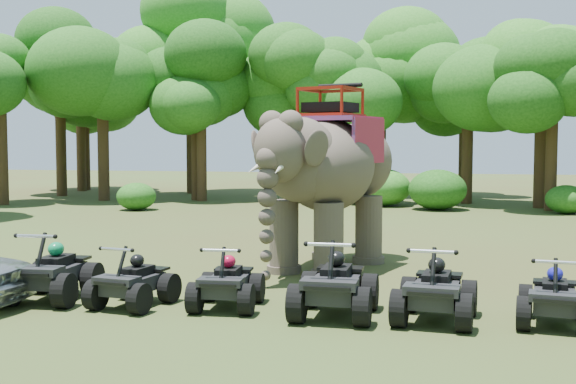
# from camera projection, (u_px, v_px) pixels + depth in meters

# --- Properties ---
(ground) EXTENTS (110.00, 110.00, 0.00)m
(ground) POSITION_uv_depth(u_px,v_px,m) (275.00, 291.00, 14.39)
(ground) COLOR #47381E
(ground) RESTS_ON ground
(elephant) EXTENTS (3.76, 5.62, 4.34)m
(elephant) POSITION_uv_depth(u_px,v_px,m) (328.00, 176.00, 16.93)
(elephant) COLOR #4D4138
(elephant) RESTS_ON ground
(atv_0) EXTENTS (1.38, 1.85, 1.33)m
(atv_0) POSITION_uv_depth(u_px,v_px,m) (52.00, 265.00, 13.52)
(atv_0) COLOR black
(atv_0) RESTS_ON ground
(atv_1) EXTENTS (1.36, 1.71, 1.14)m
(atv_1) POSITION_uv_depth(u_px,v_px,m) (133.00, 275.00, 13.03)
(atv_1) COLOR black
(atv_1) RESTS_ON ground
(atv_2) EXTENTS (1.24, 1.63, 1.15)m
(atv_2) POSITION_uv_depth(u_px,v_px,m) (227.00, 276.00, 12.90)
(atv_2) COLOR black
(atv_2) RESTS_ON ground
(atv_3) EXTENTS (1.35, 1.84, 1.36)m
(atv_3) POSITION_uv_depth(u_px,v_px,m) (335.00, 277.00, 12.27)
(atv_3) COLOR black
(atv_3) RESTS_ON ground
(atv_4) EXTENTS (1.43, 1.85, 1.29)m
(atv_4) POSITION_uv_depth(u_px,v_px,m) (436.00, 283.00, 11.94)
(atv_4) COLOR black
(atv_4) RESTS_ON ground
(atv_5) EXTENTS (1.33, 1.69, 1.15)m
(atv_5) POSITION_uv_depth(u_px,v_px,m) (555.00, 290.00, 11.66)
(atv_5) COLOR black
(atv_5) RESTS_ON ground
(tree_0) EXTENTS (6.47, 6.47, 9.24)m
(tree_0) POSITION_uv_depth(u_px,v_px,m) (381.00, 110.00, 37.93)
(tree_0) COLOR #195114
(tree_0) RESTS_ON ground
(tree_1) EXTENTS (5.66, 5.66, 8.08)m
(tree_1) POSITION_uv_depth(u_px,v_px,m) (468.00, 119.00, 34.52)
(tree_1) COLOR #195114
(tree_1) RESTS_ON ground
(tree_2) EXTENTS (4.69, 4.69, 6.70)m
(tree_2) POSITION_uv_depth(u_px,v_px,m) (552.00, 133.00, 30.91)
(tree_2) COLOR #195114
(tree_2) RESTS_ON ground
(tree_25) EXTENTS (5.29, 5.29, 7.55)m
(tree_25) POSITION_uv_depth(u_px,v_px,m) (1.00, 125.00, 33.77)
(tree_25) COLOR #195114
(tree_25) RESTS_ON ground
(tree_26) EXTENTS (6.21, 6.21, 8.87)m
(tree_26) POSITION_uv_depth(u_px,v_px,m) (103.00, 113.00, 36.26)
(tree_26) COLOR #195114
(tree_26) RESTS_ON ground
(tree_27) EXTENTS (4.69, 4.69, 6.69)m
(tree_27) POSITION_uv_depth(u_px,v_px,m) (201.00, 134.00, 36.04)
(tree_27) COLOR #195114
(tree_27) RESTS_ON ground
(tree_28) EXTENTS (5.01, 5.01, 7.16)m
(tree_28) POSITION_uv_depth(u_px,v_px,m) (289.00, 130.00, 36.96)
(tree_28) COLOR #195114
(tree_28) RESTS_ON ground
(tree_29) EXTENTS (5.57, 5.57, 7.96)m
(tree_29) POSITION_uv_depth(u_px,v_px,m) (196.00, 122.00, 36.62)
(tree_29) COLOR #195114
(tree_29) RESTS_ON ground
(tree_32) EXTENTS (4.93, 4.93, 7.05)m
(tree_32) POSITION_uv_depth(u_px,v_px,m) (349.00, 130.00, 34.95)
(tree_32) COLOR #195114
(tree_32) RESTS_ON ground
(tree_33) EXTENTS (5.58, 5.58, 7.97)m
(tree_33) POSITION_uv_depth(u_px,v_px,m) (303.00, 121.00, 35.48)
(tree_33) COLOR #195114
(tree_33) RESTS_ON ground
(tree_35) EXTENTS (5.11, 5.11, 7.30)m
(tree_35) POSITION_uv_depth(u_px,v_px,m) (464.00, 129.00, 39.30)
(tree_35) COLOR #195114
(tree_35) RESTS_ON ground
(tree_36) EXTENTS (6.25, 6.25, 8.93)m
(tree_36) POSITION_uv_depth(u_px,v_px,m) (542.00, 108.00, 32.12)
(tree_36) COLOR #195114
(tree_36) RESTS_ON ground
(tree_37) EXTENTS (5.41, 5.41, 7.72)m
(tree_37) POSITION_uv_depth(u_px,v_px,m) (80.00, 127.00, 44.76)
(tree_37) COLOR #195114
(tree_37) RESTS_ON ground
(tree_38) EXTENTS (6.13, 6.13, 8.76)m
(tree_38) POSITION_uv_depth(u_px,v_px,m) (60.00, 116.00, 39.35)
(tree_38) COLOR #195114
(tree_38) RESTS_ON ground
(tree_40) EXTENTS (5.71, 5.71, 8.16)m
(tree_40) POSITION_uv_depth(u_px,v_px,m) (81.00, 123.00, 43.25)
(tree_40) COLOR #195114
(tree_40) RESTS_ON ground
(tree_41) EXTENTS (7.61, 7.61, 10.88)m
(tree_41) POSITION_uv_depth(u_px,v_px,m) (191.00, 99.00, 41.29)
(tree_41) COLOR #195114
(tree_41) RESTS_ON ground
(tree_42) EXTENTS (5.82, 5.82, 8.32)m
(tree_42) POSITION_uv_depth(u_px,v_px,m) (85.00, 122.00, 44.12)
(tree_42) COLOR #195114
(tree_42) RESTS_ON ground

